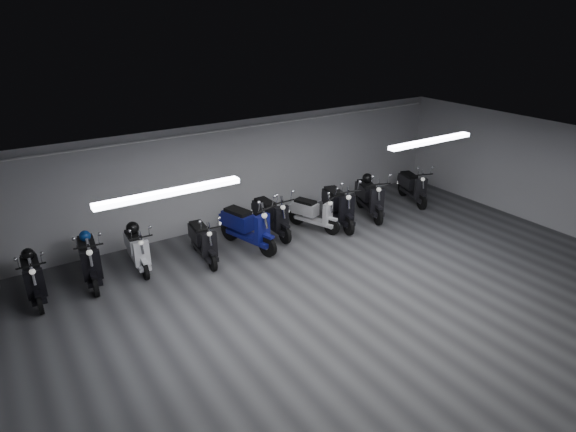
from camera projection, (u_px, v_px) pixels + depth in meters
floor at (348, 310)px, 9.57m from camera, size 14.00×10.00×0.01m
ceiling at (356, 173)px, 8.47m from camera, size 14.00×10.00×0.01m
back_wall at (230, 174)px, 12.88m from camera, size 14.00×0.01×2.80m
right_wall at (563, 179)px, 12.52m from camera, size 0.01×10.00×2.80m
fluor_strip_left at (170, 192)px, 7.77m from camera, size 2.40×0.18×0.08m
fluor_strip_right at (431, 141)px, 10.77m from camera, size 2.40×0.18×0.08m
conduit at (229, 129)px, 12.34m from camera, size 13.60×0.05×0.05m
scooter_0 at (32, 272)px, 9.65m from camera, size 0.62×1.74×1.28m
scooter_1 at (88, 253)px, 10.28m from camera, size 0.82×1.92×1.39m
scooter_2 at (137, 244)px, 10.85m from camera, size 0.64×1.69×1.24m
scooter_3 at (203, 235)px, 11.21m from camera, size 0.72×1.76×1.28m
scooter_4 at (247, 220)px, 11.74m from camera, size 1.17×2.11×1.50m
scooter_5 at (271, 210)px, 12.47m from camera, size 0.65×1.86×1.38m
scooter_6 at (314, 208)px, 12.80m from camera, size 1.12×1.76×1.25m
scooter_7 at (339, 200)px, 13.03m from camera, size 1.11×2.07×1.47m
scooter_8 at (370, 192)px, 13.63m from camera, size 1.25×2.03×1.43m
scooter_9 at (413, 182)px, 14.60m from camera, size 1.11×1.87×1.32m
helmet_0 at (133, 228)px, 10.92m from camera, size 0.29×0.29×0.29m
helmet_1 at (28, 254)px, 9.73m from camera, size 0.25×0.25×0.25m
helmet_2 at (85, 236)px, 10.38m from camera, size 0.24×0.24×0.24m
helmet_3 at (367, 178)px, 13.75m from camera, size 0.28×0.28×0.28m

